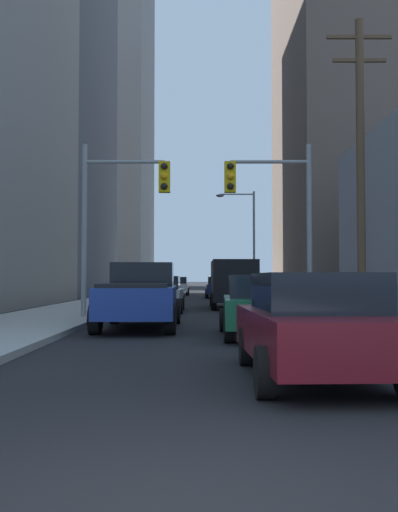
# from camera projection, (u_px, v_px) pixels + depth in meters

# --- Properties ---
(sidewalk_left) EXTENTS (3.79, 160.00, 0.15)m
(sidewalk_left) POSITION_uv_depth(u_px,v_px,m) (144.00, 293.00, 53.27)
(sidewalk_left) COLOR #9E9E99
(sidewalk_left) RESTS_ON ground
(sidewalk_right) EXTENTS (3.79, 160.00, 0.15)m
(sidewalk_right) POSITION_uv_depth(u_px,v_px,m) (255.00, 293.00, 53.24)
(sidewalk_right) COLOR #9E9E99
(sidewalk_right) RESTS_ON ground
(pickup_truck_blue) EXTENTS (2.20, 5.44, 1.90)m
(pickup_truck_blue) POSITION_uv_depth(u_px,v_px,m) (142.00, 296.00, 16.63)
(pickup_truck_blue) COLOR navy
(pickup_truck_blue) RESTS_ON ground
(cargo_van_black) EXTENTS (2.16, 5.22, 2.26)m
(cargo_van_black) POSITION_uv_depth(u_px,v_px,m) (234.00, 281.00, 27.45)
(cargo_van_black) COLOR black
(cargo_van_black) RESTS_ON ground
(sedan_maroon) EXTENTS (1.96, 4.27, 1.52)m
(sedan_maroon) POSITION_uv_depth(u_px,v_px,m) (316.00, 325.00, 8.23)
(sedan_maroon) COLOR maroon
(sedan_maroon) RESTS_ON ground
(sedan_green) EXTENTS (1.95, 4.26, 1.52)m
(sedan_green) POSITION_uv_depth(u_px,v_px,m) (263.00, 305.00, 14.19)
(sedan_green) COLOR #195938
(sedan_green) RESTS_ON ground
(sedan_silver) EXTENTS (1.95, 4.22, 1.52)m
(sedan_silver) POSITION_uv_depth(u_px,v_px,m) (162.00, 294.00, 24.55)
(sedan_silver) COLOR #B7BABF
(sedan_silver) RESTS_ON ground
(sedan_navy) EXTENTS (1.95, 4.20, 1.52)m
(sedan_navy) POSITION_uv_depth(u_px,v_px,m) (220.00, 287.00, 41.64)
(sedan_navy) COLOR #141E4C
(sedan_navy) RESTS_ON ground
(sedan_white) EXTENTS (1.95, 4.21, 1.52)m
(sedan_white) POSITION_uv_depth(u_px,v_px,m) (179.00, 286.00, 47.64)
(sedan_white) COLOR white
(sedan_white) RESTS_ON ground
(traffic_signal_near_left) EXTENTS (3.00, 0.44, 6.00)m
(traffic_signal_near_left) POSITION_uv_depth(u_px,v_px,m) (122.00, 203.00, 19.62)
(traffic_signal_near_left) COLOR gray
(traffic_signal_near_left) RESTS_ON ground
(traffic_signal_near_right) EXTENTS (2.97, 0.44, 6.00)m
(traffic_signal_near_right) POSITION_uv_depth(u_px,v_px,m) (274.00, 203.00, 19.61)
(traffic_signal_near_right) COLOR gray
(traffic_signal_near_right) RESTS_ON ground
(utility_pole_right) EXTENTS (2.20, 0.28, 10.18)m
(utility_pole_right) POSITION_uv_depth(u_px,v_px,m) (362.00, 161.00, 19.34)
(utility_pole_right) COLOR brown
(utility_pole_right) RESTS_ON ground
(street_lamp_right) EXTENTS (2.74, 0.32, 7.50)m
(street_lamp_right) POSITION_uv_depth(u_px,v_px,m) (249.00, 233.00, 40.37)
(street_lamp_right) COLOR gray
(street_lamp_right) RESTS_ON ground
(building_left_far_tower) EXTENTS (20.65, 23.66, 74.47)m
(building_left_far_tower) POSITION_uv_depth(u_px,v_px,m) (86.00, 55.00, 92.75)
(building_left_far_tower) COLOR gray
(building_left_far_tower) RESTS_ON ground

